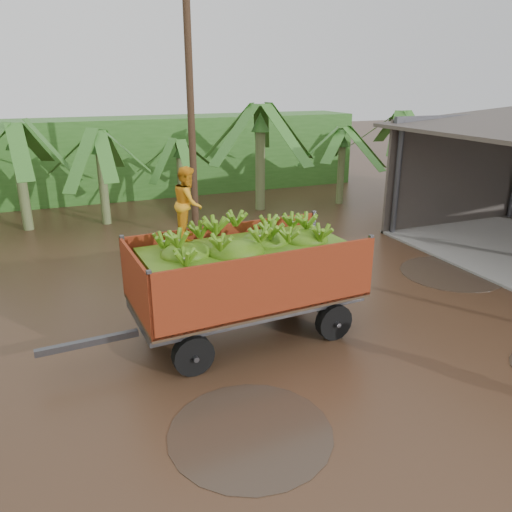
{
  "coord_description": "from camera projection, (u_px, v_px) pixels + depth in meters",
  "views": [
    {
      "loc": [
        -5.84,
        -8.39,
        5.29
      ],
      "look_at": [
        -1.88,
        1.23,
        1.59
      ],
      "focal_mm": 35.0,
      "sensor_mm": 36.0,
      "label": 1
    }
  ],
  "objects": [
    {
      "name": "ground",
      "position": [
        354.0,
        329.0,
        11.18
      ],
      "size": [
        100.0,
        100.0,
        0.0
      ],
      "primitive_type": "plane",
      "color": "black",
      "rests_on": "ground"
    },
    {
      "name": "hedge_north",
      "position": [
        136.0,
        157.0,
        23.8
      ],
      "size": [
        22.0,
        3.0,
        3.6
      ],
      "primitive_type": "cube",
      "color": "#2D661E",
      "rests_on": "ground"
    },
    {
      "name": "banana_trailer",
      "position": [
        246.0,
        273.0,
        10.51
      ],
      "size": [
        6.7,
        2.59,
        3.69
      ],
      "rotation": [
        0.0,
        0.0,
        0.06
      ],
      "color": "#B9381A",
      "rests_on": "ground"
    },
    {
      "name": "utility_pole",
      "position": [
        191.0,
        109.0,
        16.16
      ],
      "size": [
        1.2,
        0.24,
        8.62
      ],
      "color": "#47301E",
      "rests_on": "ground"
    },
    {
      "name": "banana_plants",
      "position": [
        107.0,
        193.0,
        15.68
      ],
      "size": [
        25.13,
        20.41,
        4.45
      ],
      "color": "#2D661E",
      "rests_on": "ground"
    }
  ]
}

